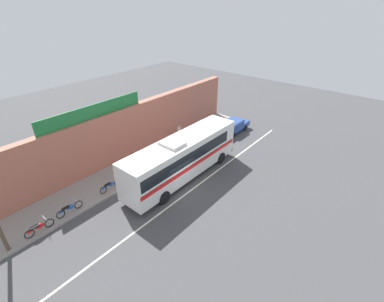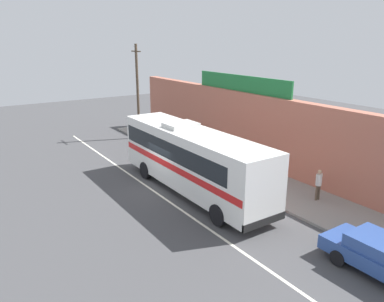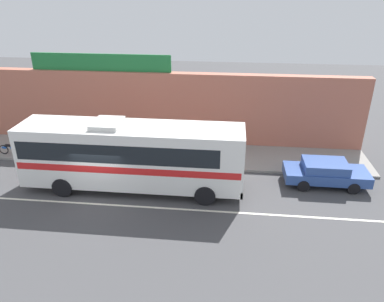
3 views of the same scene
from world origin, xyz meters
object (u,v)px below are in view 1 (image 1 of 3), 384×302
(motorcycle_green, at_px, (39,227))
(pedestrian_near_shop, at_px, (136,159))
(motorcycle_red, at_px, (69,208))
(pedestrian_far_right, at_px, (179,131))
(motorcycle_blue, at_px, (110,185))
(parked_car, at_px, (233,126))
(intercity_bus, at_px, (182,156))

(motorcycle_green, distance_m, pedestrian_near_shop, 9.00)
(motorcycle_red, relative_size, pedestrian_far_right, 1.16)
(motorcycle_blue, height_order, pedestrian_near_shop, pedestrian_near_shop)
(motorcycle_green, bearing_deg, parked_car, -3.53)
(motorcycle_red, xyz_separation_m, pedestrian_near_shop, (6.77, 0.84, 0.48))
(motorcycle_blue, height_order, pedestrian_far_right, pedestrian_far_right)
(motorcycle_red, relative_size, motorcycle_green, 1.04)
(intercity_bus, height_order, pedestrian_far_right, intercity_bus)
(motorcycle_red, bearing_deg, pedestrian_near_shop, 7.05)
(motorcycle_red, bearing_deg, motorcycle_green, -174.88)
(motorcycle_green, height_order, pedestrian_near_shop, pedestrian_near_shop)
(motorcycle_red, bearing_deg, pedestrian_far_right, 7.44)
(motorcycle_red, bearing_deg, parked_car, -4.52)
(parked_car, distance_m, motorcycle_blue, 15.40)
(intercity_bus, distance_m, pedestrian_far_right, 6.86)
(intercity_bus, height_order, motorcycle_blue, intercity_bus)
(parked_car, xyz_separation_m, pedestrian_far_right, (-5.44, 3.22, 0.37))
(motorcycle_red, height_order, motorcycle_green, same)
(motorcycle_blue, relative_size, motorcycle_green, 1.03)
(motorcycle_red, bearing_deg, intercity_bus, -19.55)
(motorcycle_blue, bearing_deg, parked_car, -5.72)
(intercity_bus, relative_size, pedestrian_near_shop, 7.33)
(pedestrian_near_shop, bearing_deg, motorcycle_blue, -166.82)
(pedestrian_near_shop, relative_size, pedestrian_far_right, 0.93)
(motorcycle_blue, distance_m, motorcycle_green, 5.59)
(motorcycle_green, bearing_deg, motorcycle_red, 5.12)
(motorcycle_blue, bearing_deg, pedestrian_near_shop, 13.18)
(parked_car, xyz_separation_m, motorcycle_blue, (-15.33, 1.54, -0.17))
(pedestrian_near_shop, bearing_deg, motorcycle_red, -172.95)
(parked_car, height_order, motorcycle_green, parked_car)
(parked_car, relative_size, motorcycle_blue, 2.29)
(pedestrian_near_shop, xyz_separation_m, pedestrian_far_right, (6.55, 0.90, 0.07))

